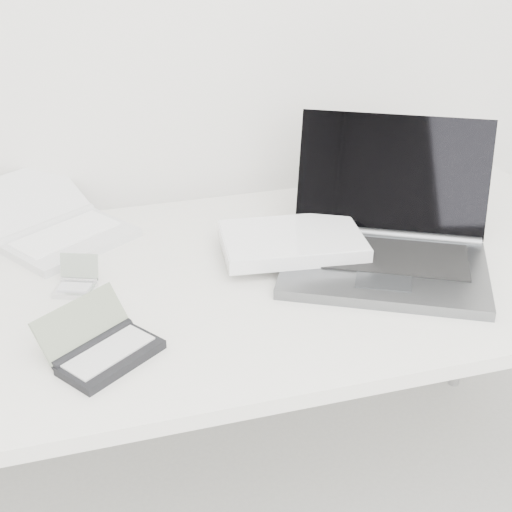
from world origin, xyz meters
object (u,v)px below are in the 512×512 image
object	(u,v)px
desk	(264,290)
netbook_open_white	(57,228)
palmtop_charcoal	(103,348)
laptop_large	(356,241)

from	to	relation	value
desk	netbook_open_white	size ratio (longest dim) A/B	3.90
desk	palmtop_charcoal	distance (m)	0.41
palmtop_charcoal	netbook_open_white	bearing A→B (deg)	61.34
laptop_large	netbook_open_white	distance (m)	0.67
desk	palmtop_charcoal	size ratio (longest dim) A/B	7.18
desk	netbook_open_white	xyz separation A→B (m)	(-0.41, 0.27, 0.07)
laptop_large	palmtop_charcoal	distance (m)	0.59
palmtop_charcoal	laptop_large	bearing A→B (deg)	-14.93
laptop_large	netbook_open_white	bearing A→B (deg)	-177.79
desk	palmtop_charcoal	xyz separation A→B (m)	(-0.35, -0.21, 0.06)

